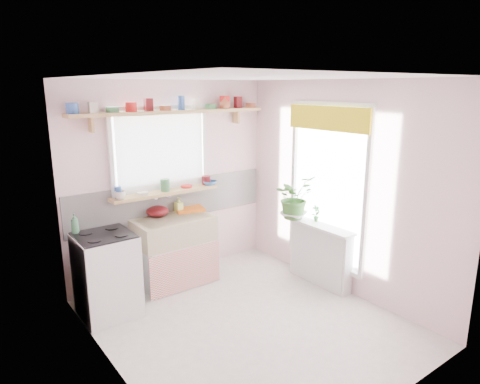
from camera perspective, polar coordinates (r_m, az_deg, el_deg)
room at (r=5.24m, az=1.03°, el=2.35°), size 3.20×3.20×3.20m
sink_unit at (r=5.44m, az=-8.70°, el=-7.71°), size 0.95×0.65×1.11m
cooker at (r=4.87m, az=-17.34°, el=-10.47°), size 0.58×0.58×0.93m
radiator_ledge at (r=5.47m, az=10.64°, el=-8.03°), size 0.22×0.95×0.78m
windowsill at (r=5.38m, az=-9.92°, el=-0.06°), size 1.40×0.22×0.04m
pine_shelf at (r=5.29m, az=-8.85°, el=10.51°), size 2.52×0.24×0.04m
shelf_crockery at (r=5.27m, az=-9.29°, el=11.28°), size 2.47×0.11×0.12m
sill_crockery at (r=5.36m, az=-9.95°, el=0.73°), size 1.35×0.11×0.12m
dish_tray at (r=5.60m, az=-6.76°, el=-2.27°), size 0.42×0.35×0.04m
colander at (r=5.41m, az=-10.94°, el=-2.52°), size 0.32×0.32×0.13m
jade_plant at (r=5.47m, az=7.24°, el=-0.66°), size 0.52×0.46×0.56m
fruit_bowl at (r=5.54m, az=7.17°, el=-3.05°), size 0.44×0.44×0.08m
herb_pot at (r=5.42m, az=10.11°, el=-2.82°), size 0.12×0.08×0.21m
soap_bottle_sink at (r=5.53m, az=-8.18°, el=-1.69°), size 0.10×0.10×0.19m
sill_cup at (r=5.07m, az=-15.70°, el=-0.43°), size 0.16×0.16×0.10m
sill_bowl at (r=5.62m, az=-4.02°, el=1.20°), size 0.22×0.22×0.05m
shelf_vase at (r=5.61m, az=-2.03°, el=11.80°), size 0.17×0.17×0.15m
cooker_bottle at (r=4.82m, az=-21.18°, el=-3.92°), size 0.09×0.09×0.22m
fruit at (r=5.53m, az=7.19°, el=-2.40°), size 0.20×0.14×0.10m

